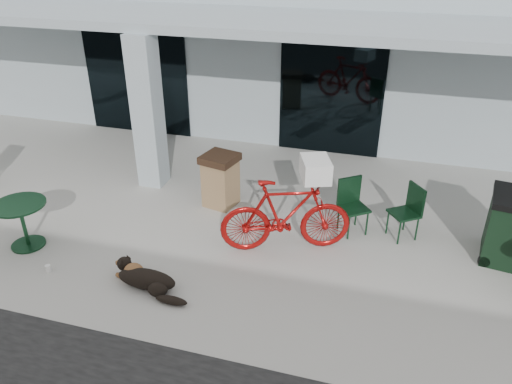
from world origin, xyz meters
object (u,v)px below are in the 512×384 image
(bicycle, at_px, (286,215))
(trash_receptacle, at_px, (221,180))
(dog, at_px, (147,278))
(cafe_chair_far_b, at_px, (404,213))
(cafe_table_near, at_px, (24,225))
(cafe_chair_far_a, at_px, (354,207))
(wheeled_bin, at_px, (510,227))

(bicycle, distance_m, trash_receptacle, 1.95)
(dog, bearing_deg, cafe_chair_far_b, 52.91)
(bicycle, distance_m, cafe_table_near, 4.44)
(dog, relative_size, cafe_table_near, 1.24)
(cafe_table_near, xyz_separation_m, cafe_chair_far_a, (5.32, 2.00, 0.09))
(dog, height_order, wheeled_bin, wheeled_bin)
(cafe_chair_far_b, xyz_separation_m, wheeled_bin, (1.65, -0.16, 0.09))
(trash_receptacle, relative_size, wheeled_bin, 0.91)
(trash_receptacle, distance_m, wheeled_bin, 5.12)
(bicycle, relative_size, cafe_chair_far_a, 2.18)
(cafe_chair_far_b, relative_size, trash_receptacle, 0.93)
(cafe_chair_far_b, bearing_deg, cafe_table_near, -107.61)
(bicycle, relative_size, cafe_table_near, 2.50)
(cafe_table_near, bearing_deg, bicycle, 15.03)
(cafe_chair_far_a, xyz_separation_m, trash_receptacle, (-2.60, 0.30, 0.03))
(dog, distance_m, wheeled_bin, 5.83)
(dog, height_order, cafe_chair_far_a, cafe_chair_far_a)
(dog, relative_size, wheeled_bin, 0.93)
(cafe_table_near, xyz_separation_m, cafe_chair_far_b, (6.17, 2.08, 0.08))
(cafe_chair_far_b, bearing_deg, bicycle, -100.11)
(cafe_table_near, bearing_deg, cafe_chair_far_a, 20.61)
(bicycle, bearing_deg, dog, 111.67)
(bicycle, relative_size, cafe_chair_far_b, 2.22)
(bicycle, distance_m, dog, 2.44)
(dog, distance_m, cafe_chair_far_a, 3.75)
(cafe_chair_far_b, bearing_deg, wheeled_bin, 48.19)
(cafe_table_near, bearing_deg, cafe_chair_far_b, 18.59)
(dog, xyz_separation_m, cafe_table_near, (-2.51, 0.47, 0.23))
(dog, height_order, cafe_chair_far_b, cafe_chair_far_b)
(bicycle, distance_m, cafe_chair_far_b, 2.11)
(cafe_table_near, relative_size, cafe_chair_far_a, 0.87)
(bicycle, height_order, trash_receptacle, bicycle)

